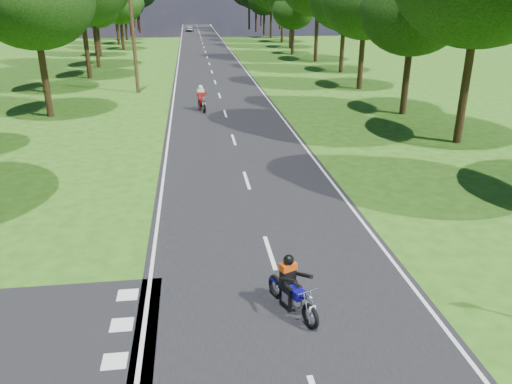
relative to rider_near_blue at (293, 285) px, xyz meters
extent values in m
plane|color=#275212|center=(-0.07, 0.87, -0.72)|extent=(160.00, 160.00, 0.00)
cube|color=black|center=(-0.07, 50.87, -0.71)|extent=(7.00, 140.00, 0.02)
cube|color=silver|center=(-0.07, 2.87, -0.70)|extent=(0.12, 2.00, 0.01)
cube|color=silver|center=(-0.07, 8.87, -0.70)|extent=(0.12, 2.00, 0.01)
cube|color=silver|center=(-0.07, 14.87, -0.70)|extent=(0.12, 2.00, 0.01)
cube|color=silver|center=(-0.07, 20.87, -0.70)|extent=(0.12, 2.00, 0.01)
cube|color=silver|center=(-0.07, 26.87, -0.70)|extent=(0.12, 2.00, 0.01)
cube|color=silver|center=(-0.07, 32.87, -0.70)|extent=(0.12, 2.00, 0.01)
cube|color=silver|center=(-0.07, 38.87, -0.70)|extent=(0.12, 2.00, 0.01)
cube|color=silver|center=(-0.07, 44.87, -0.70)|extent=(0.12, 2.00, 0.01)
cube|color=silver|center=(-0.07, 50.87, -0.70)|extent=(0.12, 2.00, 0.01)
cube|color=silver|center=(-0.07, 56.87, -0.70)|extent=(0.12, 2.00, 0.01)
cube|color=silver|center=(-0.07, 62.87, -0.70)|extent=(0.12, 2.00, 0.01)
cube|color=silver|center=(-0.07, 68.87, -0.70)|extent=(0.12, 2.00, 0.01)
cube|color=silver|center=(-0.07, 74.87, -0.70)|extent=(0.12, 2.00, 0.01)
cube|color=silver|center=(-0.07, 80.87, -0.70)|extent=(0.12, 2.00, 0.01)
cube|color=silver|center=(-0.07, 86.87, -0.70)|extent=(0.12, 2.00, 0.01)
cube|color=silver|center=(-0.07, 92.87, -0.70)|extent=(0.12, 2.00, 0.01)
cube|color=silver|center=(-0.07, 98.87, -0.70)|extent=(0.12, 2.00, 0.01)
cube|color=silver|center=(-0.07, 104.87, -0.70)|extent=(0.12, 2.00, 0.01)
cube|color=silver|center=(-0.07, 110.87, -0.70)|extent=(0.12, 2.00, 0.01)
cube|color=silver|center=(-0.07, 116.87, -0.70)|extent=(0.12, 2.00, 0.01)
cube|color=silver|center=(-3.37, 50.87, -0.70)|extent=(0.10, 140.00, 0.01)
cube|color=silver|center=(3.23, 50.87, -0.70)|extent=(0.10, 140.00, 0.01)
cube|color=silver|center=(-3.87, -1.23, -0.70)|extent=(0.50, 0.50, 0.01)
cube|color=silver|center=(-3.87, -0.03, -0.70)|extent=(0.50, 0.50, 0.01)
cube|color=silver|center=(-3.87, 1.17, -0.70)|extent=(0.50, 0.50, 0.01)
cylinder|color=black|center=(-10.65, 21.63, 1.24)|extent=(0.40, 0.40, 3.91)
cylinder|color=black|center=(-13.01, 30.05, 1.18)|extent=(0.40, 0.40, 3.79)
cylinder|color=black|center=(-10.90, 36.47, 1.44)|extent=(0.40, 0.40, 4.32)
cylinder|color=black|center=(-11.33, 43.97, 1.48)|extent=(0.40, 0.40, 4.40)
cylinder|color=black|center=(-12.68, 53.65, 0.88)|extent=(0.40, 0.40, 3.20)
ellipsoid|color=black|center=(-12.68, 53.65, 4.82)|extent=(5.60, 5.60, 4.76)
cylinder|color=black|center=(-10.82, 61.03, 0.89)|extent=(0.40, 0.40, 3.22)
ellipsoid|color=black|center=(-10.82, 61.03, 4.86)|extent=(5.64, 5.64, 4.79)
cylinder|color=black|center=(-12.37, 68.79, 1.08)|extent=(0.40, 0.40, 3.61)
cylinder|color=black|center=(-12.01, 76.61, 0.61)|extent=(0.40, 0.40, 2.67)
ellipsoid|color=black|center=(-12.01, 76.61, 3.90)|extent=(4.67, 4.67, 3.97)
ellipsoid|color=black|center=(-12.01, 76.61, 5.20)|extent=(4.00, 4.00, 3.40)
cylinder|color=black|center=(-12.25, 85.77, 0.82)|extent=(0.40, 0.40, 3.09)
ellipsoid|color=black|center=(-12.25, 85.77, 4.62)|extent=(5.40, 5.40, 4.59)
cylinder|color=black|center=(-11.31, 92.29, 1.52)|extent=(0.40, 0.40, 4.48)
cylinder|color=black|center=(-12.35, 101.26, 1.33)|extent=(0.40, 0.40, 4.09)
cylinder|color=black|center=(10.99, 13.07, 1.56)|extent=(0.40, 0.40, 4.56)
cylinder|color=black|center=(10.85, 19.56, 1.03)|extent=(0.40, 0.40, 3.49)
ellipsoid|color=black|center=(10.85, 19.56, 5.33)|extent=(6.12, 6.12, 5.20)
cylinder|color=black|center=(10.99, 28.45, 1.13)|extent=(0.40, 0.40, 3.69)
ellipsoid|color=black|center=(10.99, 28.45, 5.67)|extent=(6.46, 6.46, 5.49)
cylinder|color=black|center=(12.10, 37.29, 1.15)|extent=(0.40, 0.40, 3.74)
cylinder|color=black|center=(11.64, 45.59, 1.60)|extent=(0.40, 0.40, 4.64)
cylinder|color=black|center=(10.47, 52.79, 0.73)|extent=(0.40, 0.40, 2.91)
ellipsoid|color=black|center=(10.47, 52.79, 4.31)|extent=(5.09, 5.09, 4.33)
cylinder|color=black|center=(11.69, 60.27, 1.22)|extent=(0.40, 0.40, 3.88)
cylinder|color=black|center=(12.02, 68.74, 1.37)|extent=(0.40, 0.40, 4.18)
cylinder|color=black|center=(11.73, 77.70, 1.60)|extent=(0.40, 0.40, 4.63)
cylinder|color=black|center=(11.61, 84.99, 0.96)|extent=(0.40, 0.40, 3.36)
ellipsoid|color=black|center=(11.61, 84.99, 5.10)|extent=(5.88, 5.88, 5.00)
cylinder|color=black|center=(11.06, 92.21, 1.32)|extent=(0.40, 0.40, 4.09)
cylinder|color=black|center=(10.61, 99.97, 1.52)|extent=(0.40, 0.40, 4.48)
cylinder|color=black|center=(-14.07, 110.87, 1.20)|extent=(0.40, 0.40, 3.84)
cylinder|color=black|center=(14.93, 112.87, 1.36)|extent=(0.40, 0.40, 4.16)
cylinder|color=black|center=(-16.07, 95.87, 1.04)|extent=(0.40, 0.40, 3.52)
cylinder|color=black|center=(16.93, 98.87, 1.52)|extent=(0.40, 0.40, 4.48)
cylinder|color=#382616|center=(-6.07, 28.87, 3.28)|extent=(0.26, 0.26, 8.00)
imported|color=#A7A9AE|center=(-1.87, 95.72, -0.05)|extent=(1.80, 3.94, 1.31)
camera|label=1|loc=(-2.08, -9.59, 6.17)|focal=35.00mm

